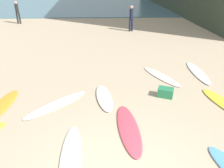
{
  "coord_description": "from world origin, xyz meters",
  "views": [
    {
      "loc": [
        -0.3,
        -3.17,
        4.15
      ],
      "look_at": [
        -0.01,
        4.33,
        0.3
      ],
      "focal_mm": 35.84,
      "sensor_mm": 36.0,
      "label": 1
    }
  ],
  "objects_px": {
    "surfboard_0": "(57,104)",
    "surfboard_5": "(161,76)",
    "surfboard_2": "(129,128)",
    "surfboard_6": "(198,72)",
    "surfboard_4": "(104,97)",
    "beachgoer_mid": "(17,11)",
    "beachgoer_near": "(131,17)",
    "beach_cooler": "(165,92)",
    "surfboard_7": "(3,104)",
    "surfboard_8": "(71,159)"
  },
  "relations": [
    {
      "from": "surfboard_2",
      "to": "beachgoer_mid",
      "type": "height_order",
      "value": "beachgoer_mid"
    },
    {
      "from": "surfboard_0",
      "to": "surfboard_7",
      "type": "distance_m",
      "value": 1.84
    },
    {
      "from": "surfboard_5",
      "to": "surfboard_6",
      "type": "relative_size",
      "value": 0.92
    },
    {
      "from": "beachgoer_mid",
      "to": "surfboard_2",
      "type": "bearing_deg",
      "value": 117.14
    },
    {
      "from": "surfboard_0",
      "to": "surfboard_5",
      "type": "height_order",
      "value": "surfboard_0"
    },
    {
      "from": "beachgoer_near",
      "to": "surfboard_6",
      "type": "bearing_deg",
      "value": -99.35
    },
    {
      "from": "beachgoer_near",
      "to": "surfboard_5",
      "type": "bearing_deg",
      "value": -111.88
    },
    {
      "from": "beachgoer_mid",
      "to": "beach_cooler",
      "type": "distance_m",
      "value": 15.95
    },
    {
      "from": "surfboard_6",
      "to": "surfboard_7",
      "type": "relative_size",
      "value": 1.28
    },
    {
      "from": "surfboard_4",
      "to": "surfboard_8",
      "type": "bearing_deg",
      "value": 65.34
    },
    {
      "from": "surfboard_5",
      "to": "surfboard_8",
      "type": "relative_size",
      "value": 0.92
    },
    {
      "from": "surfboard_7",
      "to": "beachgoer_mid",
      "type": "relative_size",
      "value": 1.07
    },
    {
      "from": "surfboard_7",
      "to": "beachgoer_mid",
      "type": "bearing_deg",
      "value": -69.58
    },
    {
      "from": "surfboard_2",
      "to": "surfboard_8",
      "type": "bearing_deg",
      "value": 31.6
    },
    {
      "from": "surfboard_8",
      "to": "beachgoer_near",
      "type": "relative_size",
      "value": 1.36
    },
    {
      "from": "surfboard_8",
      "to": "beachgoer_near",
      "type": "bearing_deg",
      "value": -105.87
    },
    {
      "from": "surfboard_6",
      "to": "beachgoer_mid",
      "type": "xyz_separation_m",
      "value": [
        -11.46,
        10.81,
        1.0
      ]
    },
    {
      "from": "surfboard_2",
      "to": "beachgoer_near",
      "type": "height_order",
      "value": "beachgoer_near"
    },
    {
      "from": "surfboard_6",
      "to": "surfboard_8",
      "type": "xyz_separation_m",
      "value": [
        -5.06,
        -4.97,
        -0.0
      ]
    },
    {
      "from": "surfboard_4",
      "to": "beachgoer_mid",
      "type": "xyz_separation_m",
      "value": [
        -7.23,
        12.88,
        0.99
      ]
    },
    {
      "from": "surfboard_2",
      "to": "surfboard_6",
      "type": "distance_m",
      "value": 5.22
    },
    {
      "from": "surfboard_5",
      "to": "beachgoer_mid",
      "type": "bearing_deg",
      "value": 103.68
    },
    {
      "from": "surfboard_4",
      "to": "beachgoer_mid",
      "type": "bearing_deg",
      "value": -69.31
    },
    {
      "from": "surfboard_2",
      "to": "surfboard_5",
      "type": "distance_m",
      "value": 3.94
    },
    {
      "from": "surfboard_4",
      "to": "beachgoer_near",
      "type": "distance_m",
      "value": 10.12
    },
    {
      "from": "surfboard_2",
      "to": "beachgoer_mid",
      "type": "xyz_separation_m",
      "value": [
        -7.93,
        14.66,
        1.0
      ]
    },
    {
      "from": "surfboard_6",
      "to": "beachgoer_near",
      "type": "bearing_deg",
      "value": 105.54
    },
    {
      "from": "surfboard_0",
      "to": "surfboard_6",
      "type": "height_order",
      "value": "surfboard_6"
    },
    {
      "from": "surfboard_4",
      "to": "surfboard_6",
      "type": "distance_m",
      "value": 4.7
    },
    {
      "from": "surfboard_5",
      "to": "beachgoer_near",
      "type": "bearing_deg",
      "value": 65.53
    },
    {
      "from": "beachgoer_mid",
      "to": "surfboard_4",
      "type": "bearing_deg",
      "value": 118.05
    },
    {
      "from": "beachgoer_near",
      "to": "beach_cooler",
      "type": "xyz_separation_m",
      "value": [
        0.16,
        -9.79,
        -0.88
      ]
    },
    {
      "from": "surfboard_0",
      "to": "surfboard_5",
      "type": "relative_size",
      "value": 1.08
    },
    {
      "from": "surfboard_0",
      "to": "beachgoer_mid",
      "type": "height_order",
      "value": "beachgoer_mid"
    },
    {
      "from": "surfboard_2",
      "to": "surfboard_7",
      "type": "bearing_deg",
      "value": -23.92
    },
    {
      "from": "surfboard_2",
      "to": "surfboard_5",
      "type": "height_order",
      "value": "surfboard_2"
    },
    {
      "from": "surfboard_6",
      "to": "surfboard_7",
      "type": "distance_m",
      "value": 8.06
    },
    {
      "from": "surfboard_2",
      "to": "surfboard_4",
      "type": "xyz_separation_m",
      "value": [
        -0.7,
        1.79,
        0.01
      ]
    },
    {
      "from": "surfboard_4",
      "to": "surfboard_7",
      "type": "xyz_separation_m",
      "value": [
        -3.47,
        -0.31,
        -0.01
      ]
    },
    {
      "from": "surfboard_0",
      "to": "surfboard_4",
      "type": "relative_size",
      "value": 1.3
    },
    {
      "from": "surfboard_4",
      "to": "beachgoer_mid",
      "type": "height_order",
      "value": "beachgoer_mid"
    },
    {
      "from": "surfboard_7",
      "to": "beachgoer_mid",
      "type": "distance_m",
      "value": 13.75
    },
    {
      "from": "surfboard_7",
      "to": "beachgoer_mid",
      "type": "xyz_separation_m",
      "value": [
        -3.76,
        13.19,
        1.0
      ]
    },
    {
      "from": "beach_cooler",
      "to": "beachgoer_near",
      "type": "bearing_deg",
      "value": 90.96
    },
    {
      "from": "surfboard_8",
      "to": "beach_cooler",
      "type": "height_order",
      "value": "beach_cooler"
    },
    {
      "from": "surfboard_8",
      "to": "beachgoer_mid",
      "type": "distance_m",
      "value": 17.06
    },
    {
      "from": "surfboard_7",
      "to": "beach_cooler",
      "type": "xyz_separation_m",
      "value": [
        5.71,
        0.38,
        0.14
      ]
    },
    {
      "from": "surfboard_7",
      "to": "surfboard_6",
      "type": "bearing_deg",
      "value": -158.31
    },
    {
      "from": "surfboard_6",
      "to": "surfboard_7",
      "type": "height_order",
      "value": "surfboard_6"
    },
    {
      "from": "surfboard_6",
      "to": "surfboard_8",
      "type": "height_order",
      "value": "surfboard_6"
    }
  ]
}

